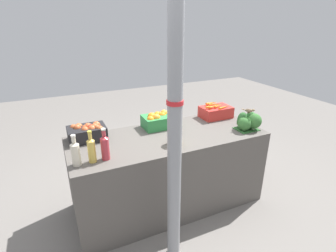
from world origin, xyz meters
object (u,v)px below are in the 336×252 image
Objects in this scene: juice_bottle_cloudy at (75,153)px; pickle_jar at (174,139)px; sparrow_bird at (249,111)px; support_pole at (175,119)px; juice_bottle_golden at (92,149)px; orange_crate at (159,120)px; juice_bottle_ruby at (105,147)px; apple_crate at (87,132)px; carrot_crate at (216,112)px; broccoli_pile at (248,121)px.

juice_bottle_cloudy reaches higher than pickle_jar.
sparrow_bird is at bearing -1.09° from pickle_jar.
juice_bottle_golden is (-0.52, 0.43, -0.32)m from support_pole.
juice_bottle_ruby reaches higher than orange_crate.
carrot_crate is (1.44, 0.00, -0.01)m from apple_crate.
orange_crate is 0.80m from juice_bottle_ruby.
juice_bottle_cloudy is at bearing 146.27° from support_pole.
orange_crate is 0.44m from pickle_jar.
support_pole is 1.18m from broccoli_pile.
carrot_crate is (0.71, -0.00, -0.01)m from orange_crate.
juice_bottle_cloudy is (-1.69, -0.01, 0.02)m from broccoli_pile.
carrot_crate is at bearing 16.79° from juice_bottle_golden.
support_pole is at bearing -61.01° from apple_crate.
juice_bottle_ruby reaches higher than sparrow_bird.
broccoli_pile is at bearing -0.39° from pickle_jar.
support_pole is at bearing -46.02° from juice_bottle_ruby.
apple_crate is 2.98× the size of sparrow_bird.
juice_bottle_golden is (-1.48, -0.45, 0.04)m from carrot_crate.
support_pole reaches higher than juice_bottle_golden.
juice_bottle_ruby is at bearing 0.00° from juice_bottle_cloudy.
broccoli_pile is at bearing 0.21° from juice_bottle_cloudy.
support_pole is at bearing -39.50° from juice_bottle_golden.
sparrow_bird is (1.56, -0.00, 0.10)m from juice_bottle_golden.
juice_bottle_cloudy is (-0.16, -0.44, 0.03)m from apple_crate.
juice_bottle_cloudy is 2.22× the size of sparrow_bird.
broccoli_pile is at bearing -78.54° from carrot_crate.
support_pole is 0.97m from orange_crate.
orange_crate is (0.73, 0.00, 0.00)m from apple_crate.
orange_crate is 1.39× the size of broccoli_pile.
juice_bottle_ruby is 1.46m from sparrow_bird.
juice_bottle_cloudy is at bearing -179.79° from broccoli_pile.
orange_crate is at bearing 30.24° from juice_bottle_golden.
juice_bottle_golden is 2.31× the size of sparrow_bird.
sparrow_bird is at bearing -0.16° from juice_bottle_ruby.
pickle_jar is at bearing -31.97° from apple_crate.
juice_bottle_ruby is 2.34× the size of sparrow_bird.
broccoli_pile is 1.46m from juice_bottle_ruby.
pickle_jar is (0.69, -0.43, -0.02)m from apple_crate.
juice_bottle_ruby is at bearing -145.92° from orange_crate.
pickle_jar is at bearing 0.92° from juice_bottle_golden.
support_pole is 9.20× the size of juice_bottle_golden.
apple_crate is 1.27× the size of juice_bottle_ruby.
juice_bottle_golden is at bearing -94.40° from apple_crate.
pickle_jar is (0.73, 0.01, -0.06)m from juice_bottle_golden.
juice_bottle_cloudy is (-1.60, -0.45, 0.04)m from carrot_crate.
broccoli_pile is at bearing -28.79° from orange_crate.
orange_crate is 1.00× the size of carrot_crate.
pickle_jar is at bearing -94.79° from orange_crate.
juice_bottle_cloudy is 0.12m from juice_bottle_golden.
carrot_crate is 1.34× the size of juice_bottle_cloudy.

